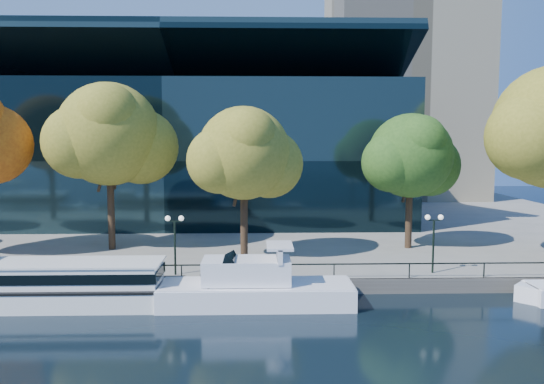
{
  "coord_description": "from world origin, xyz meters",
  "views": [
    {
      "loc": [
        4.97,
        -30.76,
        10.23
      ],
      "look_at": [
        6.04,
        8.0,
        6.25
      ],
      "focal_mm": 35.0,
      "sensor_mm": 36.0,
      "label": 1
    }
  ],
  "objects_px": {
    "lamp_1": "(175,231)",
    "tree_4": "(412,158)",
    "tour_boat": "(44,283)",
    "lamp_2": "(434,230)",
    "tree_2": "(111,136)",
    "tree_3": "(246,155)",
    "cruiser_near": "(248,287)"
  },
  "relations": [
    {
      "from": "lamp_1",
      "to": "tree_4",
      "type": "bearing_deg",
      "value": 24.18
    },
    {
      "from": "tour_boat",
      "to": "lamp_2",
      "type": "height_order",
      "value": "lamp_2"
    },
    {
      "from": "tree_2",
      "to": "tree_3",
      "type": "bearing_deg",
      "value": -18.72
    },
    {
      "from": "lamp_1",
      "to": "lamp_2",
      "type": "height_order",
      "value": "same"
    },
    {
      "from": "tour_boat",
      "to": "tree_2",
      "type": "bearing_deg",
      "value": 84.61
    },
    {
      "from": "tour_boat",
      "to": "tree_4",
      "type": "distance_m",
      "value": 29.27
    },
    {
      "from": "tree_2",
      "to": "tree_4",
      "type": "bearing_deg",
      "value": -0.35
    },
    {
      "from": "tour_boat",
      "to": "lamp_1",
      "type": "distance_m",
      "value": 8.61
    },
    {
      "from": "cruiser_near",
      "to": "tree_4",
      "type": "height_order",
      "value": "tree_4"
    },
    {
      "from": "tour_boat",
      "to": "tree_2",
      "type": "height_order",
      "value": "tree_2"
    },
    {
      "from": "cruiser_near",
      "to": "tree_3",
      "type": "xyz_separation_m",
      "value": [
        -0.28,
        8.39,
        7.74
      ]
    },
    {
      "from": "cruiser_near",
      "to": "lamp_2",
      "type": "height_order",
      "value": "lamp_2"
    },
    {
      "from": "cruiser_near",
      "to": "tree_2",
      "type": "height_order",
      "value": "tree_2"
    },
    {
      "from": "tree_2",
      "to": "lamp_1",
      "type": "xyz_separation_m",
      "value": [
        6.37,
        -8.41,
        -6.35
      ]
    },
    {
      "from": "tree_3",
      "to": "tree_4",
      "type": "distance_m",
      "value": 14.17
    },
    {
      "from": "tree_4",
      "to": "lamp_2",
      "type": "distance_m",
      "value": 9.49
    },
    {
      "from": "tree_3",
      "to": "tree_2",
      "type": "bearing_deg",
      "value": 161.28
    },
    {
      "from": "cruiser_near",
      "to": "tree_2",
      "type": "distance_m",
      "value": 18.96
    },
    {
      "from": "tree_2",
      "to": "tree_4",
      "type": "relative_size",
      "value": 1.22
    },
    {
      "from": "tour_boat",
      "to": "lamp_1",
      "type": "height_order",
      "value": "lamp_1"
    },
    {
      "from": "tree_4",
      "to": "lamp_2",
      "type": "bearing_deg",
      "value": -95.68
    },
    {
      "from": "tour_boat",
      "to": "cruiser_near",
      "type": "xyz_separation_m",
      "value": [
        12.44,
        -0.34,
        -0.22
      ]
    },
    {
      "from": "cruiser_near",
      "to": "lamp_1",
      "type": "relative_size",
      "value": 3.25
    },
    {
      "from": "lamp_1",
      "to": "lamp_2",
      "type": "distance_m",
      "value": 17.57
    },
    {
      "from": "tree_4",
      "to": "lamp_1",
      "type": "xyz_separation_m",
      "value": [
        -18.39,
        -8.26,
        -4.61
      ]
    },
    {
      "from": "lamp_2",
      "to": "tour_boat",
      "type": "bearing_deg",
      "value": -172.29
    },
    {
      "from": "tree_2",
      "to": "tree_4",
      "type": "height_order",
      "value": "tree_2"
    },
    {
      "from": "tour_boat",
      "to": "cruiser_near",
      "type": "relative_size",
      "value": 1.32
    },
    {
      "from": "tour_boat",
      "to": "tree_3",
      "type": "distance_m",
      "value": 16.41
    },
    {
      "from": "lamp_2",
      "to": "cruiser_near",
      "type": "bearing_deg",
      "value": -163.52
    },
    {
      "from": "tour_boat",
      "to": "tree_4",
      "type": "relative_size",
      "value": 1.54
    },
    {
      "from": "lamp_2",
      "to": "lamp_1",
      "type": "bearing_deg",
      "value": 180.0
    }
  ]
}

